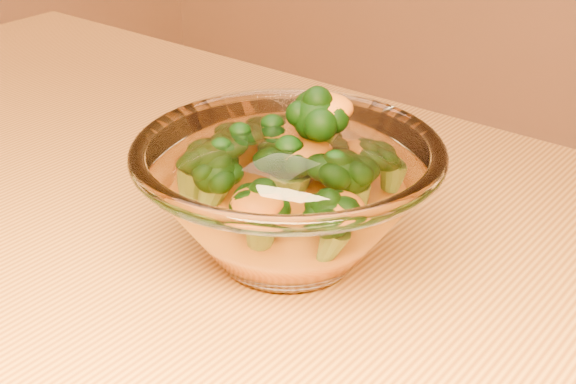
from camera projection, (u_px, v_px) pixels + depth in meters
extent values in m
cube|color=#C48A3A|center=(124.00, 314.00, 0.54)|extent=(1.20, 0.80, 0.04)
cylinder|color=brown|center=(80.00, 277.00, 1.24)|extent=(0.06, 0.06, 0.71)
ellipsoid|color=white|center=(288.00, 249.00, 0.56)|extent=(0.09, 0.09, 0.02)
torus|color=white|center=(288.00, 151.00, 0.52)|extent=(0.21, 0.21, 0.01)
ellipsoid|color=orange|center=(288.00, 223.00, 0.55)|extent=(0.12, 0.12, 0.03)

